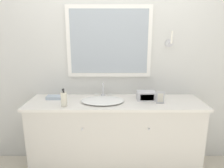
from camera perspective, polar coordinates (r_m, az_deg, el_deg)
wall_back at (r=2.46m, az=0.98°, el=6.30°), size 8.00×0.18×2.55m
vanity_counter at (r=2.44m, az=1.04°, el=-14.69°), size 1.97×0.54×0.88m
sink_basin at (r=2.24m, az=-2.57°, el=-4.62°), size 0.48×0.38×0.18m
soap_bottle at (r=2.14m, az=-13.42°, el=-4.23°), size 0.06×0.06×0.19m
appliance_box at (r=2.32m, az=9.88°, el=-3.31°), size 0.21×0.14×0.10m
picture_frame at (r=2.23m, az=13.79°, el=-3.80°), size 0.09×0.01×0.13m
hand_towel_near_sink at (r=2.43m, az=-15.84°, el=-3.66°), size 0.19×0.10×0.04m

